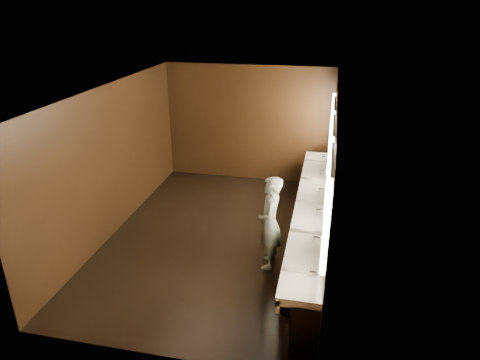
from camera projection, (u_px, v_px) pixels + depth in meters
name	position (u px, v px, depth m)	size (l,w,h in m)	color
floor	(217.00, 237.00, 8.15)	(6.00, 6.00, 0.00)	black
ceiling	(214.00, 90.00, 7.05)	(4.00, 6.00, 0.02)	#2D2D2B
wall_back	(248.00, 124.00, 10.30)	(4.00, 0.02, 2.80)	black
wall_front	(148.00, 263.00, 4.90)	(4.00, 0.02, 2.80)	black
wall_left	(112.00, 161.00, 7.99)	(0.02, 6.00, 2.80)	black
wall_right	(330.00, 178.00, 7.22)	(0.02, 6.00, 2.80)	black
sink_counter	(314.00, 224.00, 7.61)	(0.55, 5.40, 1.01)	black
mirror_band	(331.00, 158.00, 7.08)	(0.06, 5.03, 1.15)	#FFEAC8
person	(270.00, 223.00, 7.00)	(0.59, 0.39, 1.61)	#84BCC5
trash_bin	(291.00, 294.00, 6.14)	(0.36, 0.36, 0.56)	black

